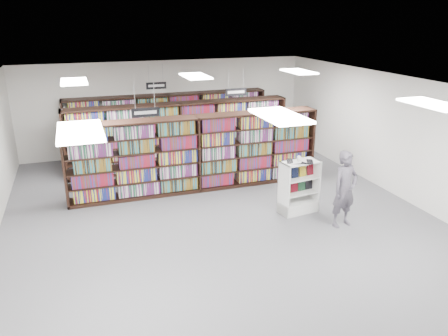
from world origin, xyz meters
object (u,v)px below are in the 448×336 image
object	(u,v)px
bookshelf_row_near	(197,154)
endcap_display	(298,194)
open_book	(300,160)
shopper	(345,189)

from	to	relation	value
bookshelf_row_near	endcap_display	size ratio (longest dim) A/B	5.28
endcap_display	open_book	size ratio (longest dim) A/B	1.87
endcap_display	shopper	world-z (taller)	shopper
bookshelf_row_near	open_book	world-z (taller)	bookshelf_row_near
bookshelf_row_near	open_book	distance (m)	2.99
bookshelf_row_near	open_book	size ratio (longest dim) A/B	9.85
shopper	bookshelf_row_near	bearing A→B (deg)	118.47
shopper	open_book	bearing A→B (deg)	113.97
endcap_display	shopper	size ratio (longest dim) A/B	0.74
bookshelf_row_near	shopper	world-z (taller)	bookshelf_row_near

